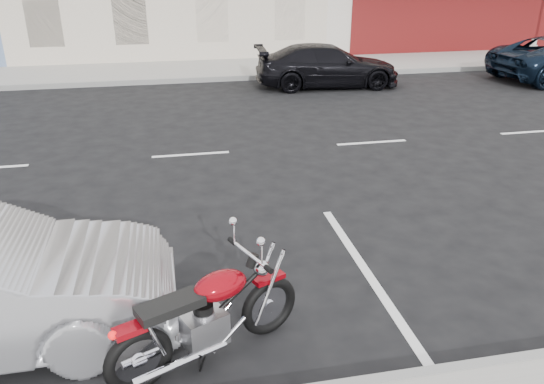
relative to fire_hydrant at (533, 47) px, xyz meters
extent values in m
plane|color=black|center=(-12.00, -8.50, -0.53)|extent=(120.00, 120.00, 0.00)
cube|color=gray|center=(-17.00, 0.20, -0.45)|extent=(80.00, 3.40, 0.15)
cube|color=gray|center=(-17.00, -1.50, -0.45)|extent=(80.00, 0.12, 0.16)
cylinder|color=beige|center=(0.00, 0.00, -0.08)|extent=(0.20, 0.20, 0.60)
sphere|color=beige|center=(0.00, 0.00, 0.24)|extent=(0.20, 0.20, 0.20)
torus|color=black|center=(-12.79, -14.14, -0.20)|extent=(0.67, 0.38, 0.68)
torus|color=black|center=(-14.14, -14.73, -0.20)|extent=(0.67, 0.38, 0.68)
cube|color=maroon|center=(-12.79, -14.14, 0.15)|extent=(0.37, 0.26, 0.05)
cube|color=maroon|center=(-14.17, -14.74, 0.17)|extent=(0.34, 0.27, 0.06)
cube|color=gray|center=(-13.50, -14.45, -0.14)|extent=(0.51, 0.45, 0.35)
ellipsoid|color=maroon|center=(-13.32, -14.37, 0.28)|extent=(0.66, 0.55, 0.27)
cube|color=black|center=(-13.81, -14.58, 0.26)|extent=(0.68, 0.49, 0.09)
cylinder|color=silver|center=(-13.00, -14.23, 0.52)|extent=(0.32, 0.67, 0.04)
sphere|color=silver|center=(-12.87, -14.17, 0.30)|extent=(0.17, 0.17, 0.17)
cylinder|color=silver|center=(-13.75, -14.71, -0.31)|extent=(0.92, 0.46, 0.08)
cylinder|color=silver|center=(-13.87, -14.45, -0.31)|extent=(0.92, 0.46, 0.08)
cylinder|color=silver|center=(-12.83, -14.16, 0.10)|extent=(0.38, 0.20, 0.81)
cylinder|color=black|center=(-13.30, -14.36, 0.03)|extent=(0.77, 0.37, 0.50)
imported|color=black|center=(-9.37, -2.89, 0.12)|extent=(4.62, 2.13, 1.31)
camera|label=1|loc=(-14.38, -19.07, 3.25)|focal=35.00mm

